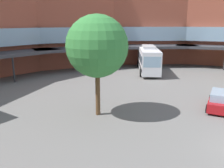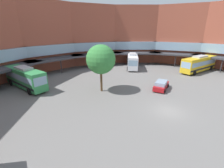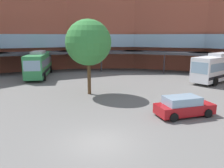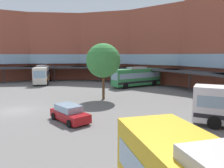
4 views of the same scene
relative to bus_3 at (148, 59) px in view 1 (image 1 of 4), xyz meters
name	(u,v)px [view 1 (image 1 of 4)]	position (x,y,z in m)	size (l,w,h in m)	color
station_building	(55,15)	(-16.05, 0.15, 5.75)	(71.93, 44.35, 16.11)	#9E4C38
bus_3	(148,59)	(0.00, 0.00, 0.00)	(10.15, 8.55, 3.78)	white
parked_car	(221,100)	(-9.73, -13.25, -1.17)	(4.71, 2.84, 1.53)	#A51419
plaza_tree	(97,46)	(-17.27, -6.33, 3.41)	(4.65, 4.65, 7.66)	brown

